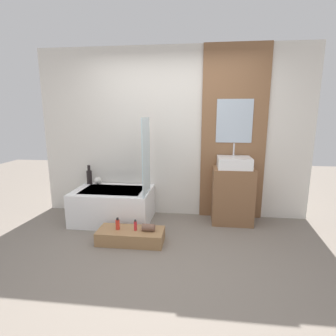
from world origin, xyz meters
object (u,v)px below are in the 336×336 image
object	(u,v)px
bottle_soap_primary	(118,224)
vase_round_light	(98,181)
bathtub	(113,205)
vase_tall_dark	(89,176)
sink	(234,163)
bottle_soap_secondary	(135,226)
wooden_step_bench	(131,236)

from	to	relation	value
bottle_soap_primary	vase_round_light	bearing A→B (deg)	123.30
bathtub	vase_tall_dark	size ratio (longest dim) A/B	3.75
vase_tall_dark	vase_round_light	world-z (taller)	vase_tall_dark
sink	vase_round_light	distance (m)	2.15
vase_round_light	bottle_soap_primary	distance (m)	1.14
bathtub	vase_round_light	size ratio (longest dim) A/B	9.75
sink	bottle_soap_secondary	world-z (taller)	sink
vase_round_light	bottle_soap_primary	xyz separation A→B (m)	(0.60, -0.92, -0.31)
bathtub	wooden_step_bench	bearing A→B (deg)	-55.85
wooden_step_bench	bottle_soap_primary	xyz separation A→B (m)	(-0.17, 0.00, 0.15)
wooden_step_bench	bottle_soap_primary	distance (m)	0.23
wooden_step_bench	vase_tall_dark	distance (m)	1.42
vase_tall_dark	bottle_soap_secondary	xyz separation A→B (m)	(0.98, -0.94, -0.39)
bottle_soap_primary	sink	bearing A→B (deg)	27.91
sink	vase_round_light	size ratio (longest dim) A/B	4.03
vase_round_light	bottle_soap_primary	world-z (taller)	vase_round_light
bathtub	wooden_step_bench	xyz separation A→B (m)	(0.44, -0.65, -0.16)
sink	bottle_soap_primary	distance (m)	1.84
wooden_step_bench	vase_tall_dark	xyz separation A→B (m)	(-0.92, 0.94, 0.53)
sink	bottle_soap_primary	size ratio (longest dim) A/B	3.11
wooden_step_bench	sink	distance (m)	1.77
sink	bottle_soap_primary	xyz separation A→B (m)	(-1.51, -0.80, -0.68)
bathtub	wooden_step_bench	distance (m)	0.80
sink	vase_tall_dark	xyz separation A→B (m)	(-2.27, 0.13, -0.30)
bottle_soap_secondary	bottle_soap_primary	bearing A→B (deg)	180.00
bathtub	wooden_step_bench	size ratio (longest dim) A/B	1.37
wooden_step_bench	vase_tall_dark	bearing A→B (deg)	134.44
sink	bottle_soap_secondary	size ratio (longest dim) A/B	3.45
wooden_step_bench	vase_round_light	bearing A→B (deg)	129.98
vase_round_light	bottle_soap_secondary	size ratio (longest dim) A/B	0.86
bathtub	vase_round_light	world-z (taller)	vase_round_light
bathtub	bottle_soap_secondary	xyz separation A→B (m)	(0.50, -0.65, -0.02)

